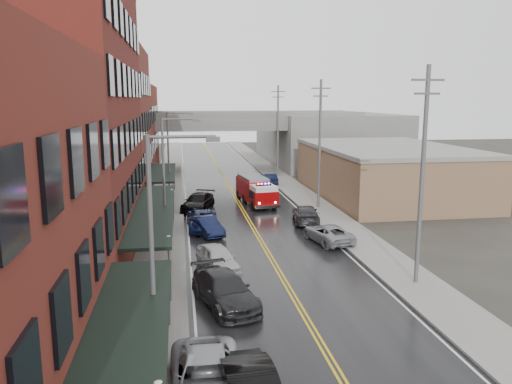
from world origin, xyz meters
TOP-DOWN VIEW (x-y plane):
  - road at (0.00, 30.00)m, footprint 11.00×160.00m
  - sidewalk_left at (-7.30, 30.00)m, footprint 3.00×160.00m
  - sidewalk_right at (7.30, 30.00)m, footprint 3.00×160.00m
  - curb_left at (-5.65, 30.00)m, footprint 0.30×160.00m
  - curb_right at (5.65, 30.00)m, footprint 0.30×160.00m
  - brick_building_b at (-13.30, 23.00)m, footprint 9.00×20.00m
  - brick_building_c at (-13.30, 40.50)m, footprint 9.00×15.00m
  - brick_building_far at (-13.30, 58.00)m, footprint 9.00×20.00m
  - tan_building at (16.00, 40.00)m, footprint 14.00×22.00m
  - right_far_block at (18.00, 70.00)m, footprint 18.00×30.00m
  - awning_0 at (-7.49, 4.00)m, footprint 2.60×16.00m
  - awning_1 at (-7.49, 23.00)m, footprint 2.60×18.00m
  - awning_2 at (-7.49, 40.50)m, footprint 2.60×13.00m
  - globe_lamp_1 at (-6.40, 16.00)m, footprint 0.44×0.44m
  - globe_lamp_2 at (-6.40, 30.00)m, footprint 0.44×0.44m
  - street_lamp_0 at (-6.55, 8.00)m, footprint 2.64×0.22m
  - street_lamp_1 at (-6.55, 24.00)m, footprint 2.64×0.22m
  - street_lamp_2 at (-6.55, 40.00)m, footprint 2.64×0.22m
  - utility_pole_0 at (7.20, 15.00)m, footprint 1.80×0.24m
  - utility_pole_1 at (7.20, 35.00)m, footprint 1.80×0.24m
  - utility_pole_2 at (7.20, 55.00)m, footprint 1.80×0.24m
  - overpass at (0.00, 62.00)m, footprint 40.00×10.00m
  - fire_truck at (1.66, 37.76)m, footprint 3.67×7.49m
  - parked_car_left_2 at (-5.00, 5.80)m, footprint 2.61×5.51m
  - parked_car_left_3 at (-3.65, 13.74)m, footprint 3.64×5.94m
  - parked_car_left_4 at (-3.60, 18.93)m, footprint 2.82×4.80m
  - parked_car_left_5 at (-3.82, 27.20)m, footprint 2.73×4.45m
  - parked_car_left_6 at (-4.00, 28.80)m, footprint 2.53×5.30m
  - parked_car_left_7 at (-4.11, 36.02)m, footprint 3.82×5.76m
  - parked_car_right_0 at (4.75, 23.80)m, footprint 3.11×5.16m
  - parked_car_right_1 at (4.63, 29.80)m, footprint 2.86×5.32m
  - parked_car_right_2 at (3.60, 43.14)m, footprint 1.81×4.02m
  - parked_car_right_3 at (5.00, 49.19)m, footprint 1.63×4.10m

SIDE VIEW (x-z plane):
  - road at x=0.00m, z-range 0.00..0.02m
  - sidewalk_left at x=-7.30m, z-range 0.00..0.15m
  - sidewalk_right at x=7.30m, z-range 0.00..0.15m
  - curb_left at x=-5.65m, z-range 0.00..0.15m
  - curb_right at x=5.65m, z-range 0.00..0.15m
  - parked_car_right_3 at x=5.00m, z-range 0.00..1.33m
  - parked_car_right_2 at x=3.60m, z-range 0.00..1.34m
  - parked_car_right_0 at x=4.75m, z-range 0.00..1.34m
  - parked_car_left_5 at x=-3.82m, z-range 0.00..1.39m
  - parked_car_left_6 at x=-4.00m, z-range 0.00..1.46m
  - parked_car_right_1 at x=4.63m, z-range 0.00..1.46m
  - parked_car_left_2 at x=-5.00m, z-range 0.00..1.52m
  - parked_car_left_4 at x=-3.60m, z-range 0.00..1.53m
  - parked_car_left_7 at x=-4.11m, z-range 0.00..1.55m
  - parked_car_left_3 at x=-3.65m, z-range 0.00..1.61m
  - fire_truck at x=1.66m, z-range 0.11..2.75m
  - globe_lamp_1 at x=-6.40m, z-range 0.75..3.87m
  - globe_lamp_2 at x=-6.40m, z-range 0.75..3.87m
  - tan_building at x=16.00m, z-range 0.00..5.00m
  - awning_2 at x=-7.49m, z-range 1.44..4.53m
  - awning_0 at x=-7.49m, z-range 1.44..4.53m
  - awning_1 at x=-7.49m, z-range 1.44..4.53m
  - right_far_block at x=18.00m, z-range 0.00..8.00m
  - street_lamp_0 at x=-6.55m, z-range 0.69..9.69m
  - street_lamp_1 at x=-6.55m, z-range 0.69..9.69m
  - street_lamp_2 at x=-6.55m, z-range 0.69..9.69m
  - overpass at x=0.00m, z-range 2.24..9.74m
  - brick_building_far at x=-13.30m, z-range 0.00..12.00m
  - utility_pole_0 at x=7.20m, z-range 0.31..12.31m
  - utility_pole_1 at x=7.20m, z-range 0.31..12.31m
  - utility_pole_2 at x=7.20m, z-range 0.31..12.31m
  - brick_building_c at x=-13.30m, z-range 0.00..15.00m
  - brick_building_b at x=-13.30m, z-range 0.00..18.00m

